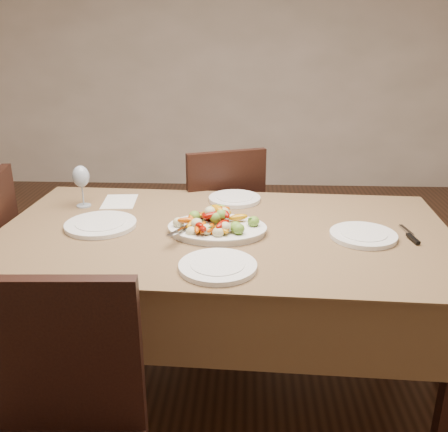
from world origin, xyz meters
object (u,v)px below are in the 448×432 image
dining_table (224,311)px  serving_platter (217,230)px  plate_right (363,235)px  plate_left (101,225)px  wine_glass (82,185)px  plate_near (218,267)px  plate_far (235,199)px  chair_far (216,225)px

dining_table → serving_platter: 0.39m
plate_right → dining_table: bearing=174.6°
plate_left → wine_glass: size_ratio=1.44×
plate_near → plate_far: bearing=86.9°
plate_left → plate_far: (0.55, 0.36, 0.00)m
plate_near → serving_platter: bearing=93.6°
serving_platter → plate_left: serving_platter is taller
dining_table → plate_right: (0.55, -0.05, 0.39)m
chair_far → plate_right: (0.63, -0.81, 0.29)m
chair_far → plate_far: chair_far is taller
plate_left → serving_platter: bearing=-4.9°
chair_far → plate_right: size_ratio=3.65×
plate_right → wine_glass: 1.26m
serving_platter → plate_near: bearing=-86.4°
plate_right → plate_left: bearing=176.4°
plate_right → wine_glass: bearing=165.4°
dining_table → plate_left: plate_left is taller
plate_right → wine_glass: wine_glass is taller
dining_table → plate_left: (-0.51, 0.01, 0.39)m
plate_right → plate_far: (-0.52, 0.43, 0.00)m
chair_far → dining_table: bearing=74.9°
dining_table → serving_platter: serving_platter is taller
serving_platter → wine_glass: wine_glass is taller
plate_far → serving_platter: bearing=-98.4°
chair_far → wine_glass: 0.86m
serving_platter → plate_far: serving_platter is taller
plate_right → plate_near: same height
dining_table → serving_platter: bearing=-133.0°
chair_far → plate_right: 1.07m
chair_far → wine_glass: size_ratio=4.64×
serving_platter → plate_right: (0.58, -0.02, -0.00)m
dining_table → wine_glass: size_ratio=8.98×
serving_platter → wine_glass: 0.71m
plate_right → plate_far: same height
plate_left → plate_right: 1.06m
chair_far → plate_left: size_ratio=3.23×
serving_platter → plate_left: bearing=175.1°
serving_platter → wine_glass: bearing=155.4°
plate_left → wine_glass: wine_glass is taller
plate_far → plate_near: bearing=-93.1°
dining_table → plate_left: 0.64m
plate_left → plate_right: bearing=-3.6°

